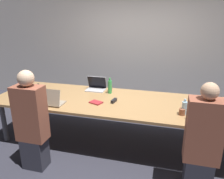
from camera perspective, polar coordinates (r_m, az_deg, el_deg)
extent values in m
plane|color=#2D2D38|center=(3.89, 1.73, -13.52)|extent=(24.00, 24.00, 0.00)
cube|color=#BCB7B2|center=(5.21, 6.74, 11.07)|extent=(12.00, 0.06, 2.80)
cube|color=#9E7547|center=(3.55, 1.84, -3.29)|extent=(4.18, 1.25, 0.04)
cylinder|color=#4C4C51|center=(4.19, -26.39, -7.51)|extent=(0.08, 0.08, 0.72)
cylinder|color=#4C4C51|center=(4.83, -19.62, -3.25)|extent=(0.08, 0.08, 0.72)
cube|color=gray|center=(3.20, 22.90, -6.84)|extent=(0.35, 0.26, 0.02)
cube|color=gray|center=(3.03, 23.50, -5.44)|extent=(0.36, 0.04, 0.26)
cube|color=black|center=(3.04, 23.47, -5.38)|extent=(0.35, 0.04, 0.25)
cube|color=#2D2D38|center=(3.05, 21.37, -20.10)|extent=(0.32, 0.24, 0.45)
cube|color=brown|center=(2.72, 22.87, -9.96)|extent=(0.40, 0.24, 0.76)
sphere|color=tan|center=(2.54, 24.20, -0.38)|extent=(0.19, 0.19, 0.19)
cylinder|color=brown|center=(3.19, 17.84, -5.58)|extent=(0.08, 0.08, 0.09)
cylinder|color=#ADD1E0|center=(3.20, 18.36, -4.64)|extent=(0.07, 0.07, 0.19)
cylinder|color=#ADD1E0|center=(3.16, 18.57, -2.74)|extent=(0.03, 0.03, 0.04)
cube|color=gray|center=(3.55, -15.17, -3.47)|extent=(0.35, 0.25, 0.02)
cube|color=gray|center=(3.42, -16.20, -2.02)|extent=(0.36, 0.08, 0.25)
cube|color=silver|center=(3.43, -16.10, -2.00)|extent=(0.35, 0.07, 0.24)
cube|color=#2D2D38|center=(3.42, -19.38, -15.25)|extent=(0.32, 0.24, 0.45)
cube|color=brown|center=(3.13, -20.55, -5.91)|extent=(0.40, 0.24, 0.76)
sphere|color=beige|center=(2.97, -21.61, 2.73)|extent=(0.21, 0.21, 0.21)
cylinder|color=black|center=(3.77, -18.52, -0.87)|extent=(0.08, 0.08, 0.22)
cylinder|color=black|center=(3.73, -18.73, 1.06)|extent=(0.03, 0.03, 0.05)
cube|color=#B7B7BC|center=(4.04, -4.30, -0.12)|extent=(0.34, 0.24, 0.02)
cube|color=#B7B7BC|center=(4.09, -3.93, 1.95)|extent=(0.35, 0.09, 0.23)
cube|color=black|center=(4.08, -3.97, 1.87)|extent=(0.34, 0.09, 0.23)
cylinder|color=brown|center=(3.99, -0.46, 0.27)|extent=(0.07, 0.07, 0.10)
cylinder|color=green|center=(3.86, -0.56, 0.66)|extent=(0.07, 0.07, 0.23)
cylinder|color=green|center=(3.82, -0.57, 2.65)|extent=(0.03, 0.03, 0.05)
cube|color=black|center=(3.48, 0.50, -2.95)|extent=(0.07, 0.16, 0.05)
cube|color=maroon|center=(3.46, -4.20, -3.38)|extent=(0.23, 0.20, 0.02)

